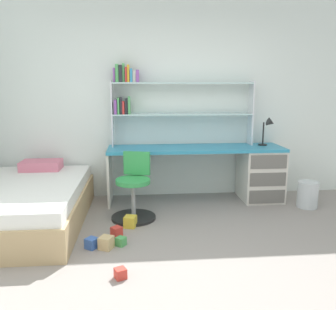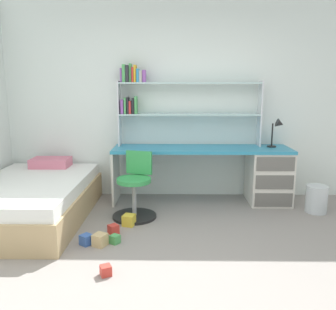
# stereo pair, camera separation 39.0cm
# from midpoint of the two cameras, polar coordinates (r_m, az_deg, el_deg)

# --- Properties ---
(ground_plane) EXTENTS (5.74, 5.48, 0.02)m
(ground_plane) POSITION_cam_midpoint_polar(r_m,az_deg,el_deg) (3.01, 6.15, -19.50)
(ground_plane) COLOR gray
(room_shell) EXTENTS (5.74, 5.48, 2.77)m
(room_shell) POSITION_cam_midpoint_polar(r_m,az_deg,el_deg) (3.86, -12.90, 8.77)
(room_shell) COLOR silver
(room_shell) RESTS_ON ground_plane
(desk) EXTENTS (2.33, 0.59, 0.74)m
(desk) POSITION_cam_midpoint_polar(r_m,az_deg,el_deg) (4.79, 15.45, -2.60)
(desk) COLOR teal
(desk) RESTS_ON ground_plane
(bookshelf_hutch) EXTENTS (1.91, 0.22, 1.09)m
(bookshelf_hutch) POSITION_cam_midpoint_polar(r_m,az_deg,el_deg) (4.69, 2.34, 9.46)
(bookshelf_hutch) COLOR silver
(bookshelf_hutch) RESTS_ON desk
(desk_lamp) EXTENTS (0.20, 0.16, 0.38)m
(desk_lamp) POSITION_cam_midpoint_polar(r_m,az_deg,el_deg) (4.83, 19.83, 4.13)
(desk_lamp) COLOR black
(desk_lamp) RESTS_ON desk
(swivel_chair) EXTENTS (0.52, 0.52, 0.77)m
(swivel_chair) POSITION_cam_midpoint_polar(r_m,az_deg,el_deg) (4.12, -2.73, -6.16)
(swivel_chair) COLOR black
(swivel_chair) RESTS_ON ground_plane
(bed_platform) EXTENTS (1.25, 1.95, 0.58)m
(bed_platform) POSITION_cam_midpoint_polar(r_m,az_deg,el_deg) (4.31, -19.14, -6.98)
(bed_platform) COLOR tan
(bed_platform) RESTS_ON ground_plane
(waste_bin) EXTENTS (0.26, 0.26, 0.34)m
(waste_bin) POSITION_cam_midpoint_polar(r_m,az_deg,el_deg) (4.75, 25.39, -6.57)
(waste_bin) COLOR silver
(waste_bin) RESTS_ON ground_plane
(toy_block_natural_0) EXTENTS (0.16, 0.16, 0.12)m
(toy_block_natural_0) POSITION_cam_midpoint_polar(r_m,az_deg,el_deg) (3.50, -7.90, -13.69)
(toy_block_natural_0) COLOR tan
(toy_block_natural_0) RESTS_ON ground_plane
(toy_block_red_1) EXTENTS (0.13, 0.13, 0.10)m
(toy_block_red_1) POSITION_cam_midpoint_polar(r_m,az_deg,el_deg) (3.76, -5.97, -12.07)
(toy_block_red_1) COLOR red
(toy_block_red_1) RESTS_ON ground_plane
(toy_block_blue_2) EXTENTS (0.14, 0.14, 0.10)m
(toy_block_blue_2) POSITION_cam_midpoint_polar(r_m,az_deg,el_deg) (3.55, -10.16, -13.57)
(toy_block_blue_2) COLOR #3860B7
(toy_block_blue_2) RESTS_ON ground_plane
(toy_block_green_3) EXTENTS (0.12, 0.12, 0.08)m
(toy_block_green_3) POSITION_cam_midpoint_polar(r_m,az_deg,el_deg) (3.54, -5.53, -13.65)
(toy_block_green_3) COLOR #479E51
(toy_block_green_3) RESTS_ON ground_plane
(toy_block_yellow_4) EXTENTS (0.15, 0.15, 0.12)m
(toy_block_yellow_4) POSITION_cam_midpoint_polar(r_m,az_deg,el_deg) (3.94, -3.58, -10.66)
(toy_block_yellow_4) COLOR gold
(toy_block_yellow_4) RESTS_ON ground_plane
(toy_block_red_5) EXTENTS (0.11, 0.11, 0.09)m
(toy_block_red_5) POSITION_cam_midpoint_polar(r_m,az_deg,el_deg) (3.01, -6.36, -18.40)
(toy_block_red_5) COLOR red
(toy_block_red_5) RESTS_ON ground_plane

